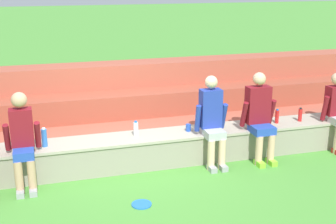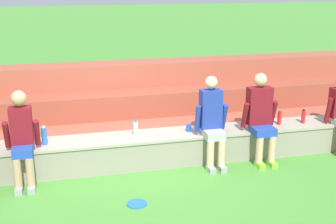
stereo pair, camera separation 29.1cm
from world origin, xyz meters
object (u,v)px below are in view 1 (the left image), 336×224
object	(u,v)px
water_bottle_center_gap	(136,129)
water_bottle_mid_right	(277,116)
water_bottle_near_right	(44,138)
water_bottle_near_left	(300,115)
plastic_cup_right_end	(188,128)
person_right_of_center	(260,115)
person_left_of_center	(23,139)
person_center	(212,120)
frisbee	(142,204)

from	to	relation	value
water_bottle_center_gap	water_bottle_mid_right	xyz separation A→B (m)	(2.37, -0.05, 0.00)
water_bottle_near_right	water_bottle_center_gap	bearing A→B (deg)	3.14
water_bottle_near_left	plastic_cup_right_end	size ratio (longest dim) A/B	2.08
person_right_of_center	water_bottle_mid_right	distance (m)	0.54
water_bottle_center_gap	plastic_cup_right_end	distance (m)	0.84
person_left_of_center	water_bottle_mid_right	world-z (taller)	person_left_of_center
person_center	water_bottle_mid_right	distance (m)	1.28
person_left_of_center	water_bottle_near_right	world-z (taller)	person_left_of_center
water_bottle_near_right	water_bottle_center_gap	size ratio (longest dim) A/B	1.19
person_right_of_center	water_bottle_center_gap	xyz separation A→B (m)	(-1.91, 0.31, -0.14)
person_right_of_center	frisbee	xyz separation A→B (m)	(-2.14, -0.98, -0.73)
water_bottle_mid_right	plastic_cup_right_end	bearing A→B (deg)	178.73
frisbee	water_bottle_near_left	bearing A→B (deg)	21.91
person_center	plastic_cup_right_end	xyz separation A→B (m)	(-0.28, 0.28, -0.19)
water_bottle_near_right	water_bottle_near_left	size ratio (longest dim) A/B	1.20
person_left_of_center	person_right_of_center	world-z (taller)	person_right_of_center
person_left_of_center	water_bottle_near_left	bearing A→B (deg)	3.24
water_bottle_mid_right	frisbee	world-z (taller)	water_bottle_mid_right
water_bottle_near_left	plastic_cup_right_end	bearing A→B (deg)	178.47
water_bottle_near_left	frisbee	distance (m)	3.31
person_center	water_bottle_mid_right	size ratio (longest dim) A/B	5.78
person_center	water_bottle_center_gap	world-z (taller)	person_center
water_bottle_mid_right	person_right_of_center	bearing A→B (deg)	-150.60
person_center	water_bottle_near_right	xyz separation A→B (m)	(-2.47, 0.23, -0.11)
water_bottle_mid_right	water_bottle_near_left	size ratio (longest dim) A/B	1.03
water_bottle_near_right	plastic_cup_right_end	distance (m)	2.19
water_bottle_near_right	water_bottle_near_left	world-z (taller)	water_bottle_near_right
person_center	plastic_cup_right_end	bearing A→B (deg)	135.10
water_bottle_mid_right	water_bottle_near_left	world-z (taller)	water_bottle_mid_right
water_bottle_near_right	frisbee	xyz separation A→B (m)	(1.12, -1.21, -0.60)
person_center	plastic_cup_right_end	size ratio (longest dim) A/B	12.39
water_bottle_near_right	water_bottle_mid_right	xyz separation A→B (m)	(3.72, 0.02, -0.02)
water_bottle_center_gap	water_bottle_near_left	size ratio (longest dim) A/B	1.02
person_center	water_bottle_center_gap	xyz separation A→B (m)	(-1.12, 0.30, -0.13)
water_bottle_near_left	water_bottle_near_right	bearing A→B (deg)	-179.98
person_left_of_center	water_bottle_mid_right	distance (m)	4.02
person_right_of_center	water_bottle_mid_right	xyz separation A→B (m)	(0.46, 0.26, -0.14)
person_center	frisbee	world-z (taller)	person_center
water_bottle_near_right	water_bottle_center_gap	distance (m)	1.35
water_bottle_mid_right	plastic_cup_right_end	world-z (taller)	water_bottle_mid_right
water_bottle_mid_right	water_bottle_near_right	bearing A→B (deg)	-179.70
water_bottle_center_gap	person_center	bearing A→B (deg)	-15.14
person_left_of_center	plastic_cup_right_end	bearing A→B (deg)	6.99
water_bottle_center_gap	water_bottle_mid_right	size ratio (longest dim) A/B	0.98
water_bottle_near_left	frisbee	size ratio (longest dim) A/B	0.90
plastic_cup_right_end	person_center	bearing A→B (deg)	-44.90
water_bottle_near_right	water_bottle_center_gap	xyz separation A→B (m)	(1.35, 0.07, -0.02)
water_bottle_near_right	water_bottle_near_left	distance (m)	4.14
person_right_of_center	frisbee	distance (m)	2.46
person_left_of_center	person_center	bearing A→B (deg)	0.41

